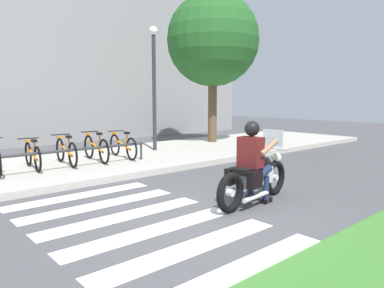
{
  "coord_description": "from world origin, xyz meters",
  "views": [
    {
      "loc": [
        -3.58,
        -4.02,
        1.84
      ],
      "look_at": [
        1.77,
        2.09,
        0.8
      ],
      "focal_mm": 33.89,
      "sensor_mm": 36.0,
      "label": 1
    }
  ],
  "objects_px": {
    "rider": "(253,157)",
    "bicycle_2": "(66,151)",
    "bicycle_3": "(96,148)",
    "street_lamp": "(154,78)",
    "motorcycle": "(255,177)",
    "bicycle_1": "(33,155)",
    "bicycle_4": "(123,146)",
    "tree_near_rack": "(213,40)",
    "bike_rack": "(75,151)"
  },
  "relations": [
    {
      "from": "bicycle_3",
      "to": "street_lamp",
      "type": "bearing_deg",
      "value": 15.85
    },
    {
      "from": "rider",
      "to": "street_lamp",
      "type": "height_order",
      "value": "street_lamp"
    },
    {
      "from": "bicycle_3",
      "to": "bicycle_4",
      "type": "bearing_deg",
      "value": 0.04
    },
    {
      "from": "rider",
      "to": "motorcycle",
      "type": "bearing_deg",
      "value": 5.24
    },
    {
      "from": "bicycle_1",
      "to": "rider",
      "type": "bearing_deg",
      "value": -67.03
    },
    {
      "from": "bicycle_4",
      "to": "bike_rack",
      "type": "bearing_deg",
      "value": -161.2
    },
    {
      "from": "rider",
      "to": "bicycle_2",
      "type": "relative_size",
      "value": 0.87
    },
    {
      "from": "tree_near_rack",
      "to": "street_lamp",
      "type": "bearing_deg",
      "value": -172.4
    },
    {
      "from": "rider",
      "to": "tree_near_rack",
      "type": "distance_m",
      "value": 8.4
    },
    {
      "from": "bicycle_4",
      "to": "street_lamp",
      "type": "xyz_separation_m",
      "value": [
        1.59,
        0.68,
        1.98
      ]
    },
    {
      "from": "bicycle_1",
      "to": "bicycle_2",
      "type": "relative_size",
      "value": 0.94
    },
    {
      "from": "rider",
      "to": "street_lamp",
      "type": "distance_m",
      "value": 6.18
    },
    {
      "from": "bicycle_1",
      "to": "bicycle_3",
      "type": "bearing_deg",
      "value": -0.02
    },
    {
      "from": "bicycle_2",
      "to": "bicycle_1",
      "type": "bearing_deg",
      "value": 179.97
    },
    {
      "from": "bicycle_4",
      "to": "bike_rack",
      "type": "distance_m",
      "value": 1.72
    },
    {
      "from": "bicycle_1",
      "to": "bicycle_4",
      "type": "relative_size",
      "value": 0.92
    },
    {
      "from": "rider",
      "to": "tree_near_rack",
      "type": "relative_size",
      "value": 0.25
    },
    {
      "from": "bicycle_3",
      "to": "street_lamp",
      "type": "height_order",
      "value": "street_lamp"
    },
    {
      "from": "rider",
      "to": "bicycle_2",
      "type": "xyz_separation_m",
      "value": [
        -1.28,
        4.95,
        -0.34
      ]
    },
    {
      "from": "rider",
      "to": "bicycle_3",
      "type": "relative_size",
      "value": 0.84
    },
    {
      "from": "bicycle_4",
      "to": "bicycle_3",
      "type": "bearing_deg",
      "value": -179.96
    },
    {
      "from": "bicycle_3",
      "to": "tree_near_rack",
      "type": "relative_size",
      "value": 0.3
    },
    {
      "from": "bicycle_2",
      "to": "tree_near_rack",
      "type": "xyz_separation_m",
      "value": [
        6.21,
        1.08,
        3.47
      ]
    },
    {
      "from": "bicycle_2",
      "to": "bicycle_3",
      "type": "distance_m",
      "value": 0.81
    },
    {
      "from": "tree_near_rack",
      "to": "rider",
      "type": "bearing_deg",
      "value": -129.26
    },
    {
      "from": "motorcycle",
      "to": "bike_rack",
      "type": "distance_m",
      "value": 4.6
    },
    {
      "from": "motorcycle",
      "to": "bike_rack",
      "type": "xyz_separation_m",
      "value": [
        -1.36,
        4.39,
        0.1
      ]
    },
    {
      "from": "bicycle_1",
      "to": "bike_rack",
      "type": "relative_size",
      "value": 0.41
    },
    {
      "from": "motorcycle",
      "to": "bicycle_4",
      "type": "height_order",
      "value": "motorcycle"
    },
    {
      "from": "bicycle_1",
      "to": "street_lamp",
      "type": "bearing_deg",
      "value": 9.6
    },
    {
      "from": "bicycle_2",
      "to": "bicycle_3",
      "type": "relative_size",
      "value": 0.96
    },
    {
      "from": "bicycle_4",
      "to": "bike_rack",
      "type": "xyz_separation_m",
      "value": [
        -1.63,
        -0.55,
        0.07
      ]
    },
    {
      "from": "motorcycle",
      "to": "bicycle_2",
      "type": "xyz_separation_m",
      "value": [
        -1.36,
        4.94,
        0.03
      ]
    },
    {
      "from": "bicycle_4",
      "to": "street_lamp",
      "type": "height_order",
      "value": "street_lamp"
    },
    {
      "from": "bicycle_2",
      "to": "tree_near_rack",
      "type": "bearing_deg",
      "value": 9.88
    },
    {
      "from": "motorcycle",
      "to": "street_lamp",
      "type": "height_order",
      "value": "street_lamp"
    },
    {
      "from": "tree_near_rack",
      "to": "bicycle_1",
      "type": "bearing_deg",
      "value": -171.25
    },
    {
      "from": "bicycle_2",
      "to": "bike_rack",
      "type": "xyz_separation_m",
      "value": [
        -0.0,
        -0.55,
        0.07
      ]
    },
    {
      "from": "bicycle_4",
      "to": "rider",
      "type": "bearing_deg",
      "value": -93.97
    },
    {
      "from": "motorcycle",
      "to": "bike_rack",
      "type": "bearing_deg",
      "value": 107.23
    },
    {
      "from": "rider",
      "to": "bicycle_3",
      "type": "bearing_deg",
      "value": 95.43
    },
    {
      "from": "rider",
      "to": "bicycle_3",
      "type": "distance_m",
      "value": 4.98
    },
    {
      "from": "motorcycle",
      "to": "bicycle_3",
      "type": "height_order",
      "value": "motorcycle"
    },
    {
      "from": "motorcycle",
      "to": "street_lamp",
      "type": "relative_size",
      "value": 0.52
    },
    {
      "from": "bicycle_1",
      "to": "tree_near_rack",
      "type": "distance_m",
      "value": 7.92
    },
    {
      "from": "motorcycle",
      "to": "bicycle_3",
      "type": "distance_m",
      "value": 4.97
    },
    {
      "from": "bicycle_4",
      "to": "street_lamp",
      "type": "distance_m",
      "value": 2.63
    },
    {
      "from": "bicycle_3",
      "to": "bicycle_4",
      "type": "relative_size",
      "value": 1.01
    },
    {
      "from": "rider",
      "to": "bicycle_1",
      "type": "distance_m",
      "value": 5.39
    },
    {
      "from": "motorcycle",
      "to": "bicycle_2",
      "type": "bearing_deg",
      "value": 105.39
    }
  ]
}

